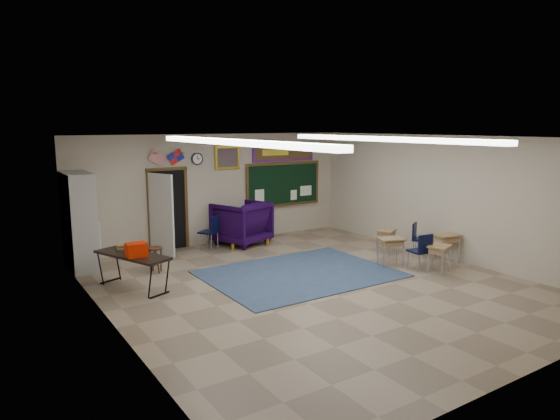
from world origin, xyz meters
TOP-DOWN VIEW (x-y plane):
  - floor at (0.00, 0.00)m, footprint 9.00×9.00m
  - back_wall at (0.00, 4.50)m, footprint 8.00×0.04m
  - front_wall at (0.00, -4.50)m, footprint 8.00×0.04m
  - left_wall at (-4.00, 0.00)m, footprint 0.04×9.00m
  - right_wall at (4.00, 0.00)m, footprint 0.04×9.00m
  - ceiling at (0.00, 0.00)m, footprint 8.00×9.00m
  - area_rug at (0.20, 0.80)m, footprint 4.00×3.00m
  - fluorescent_strips at (0.00, 0.00)m, footprint 3.86×6.00m
  - doorway at (-1.50, 4.35)m, footprint 1.10×0.89m
  - chalkboard at (2.20, 4.46)m, footprint 2.55×0.14m
  - bulletin_board at (2.20, 4.47)m, footprint 2.10×0.05m
  - framed_art_print at (0.35, 4.47)m, footprint 0.75×0.05m
  - wall_clock at (-0.55, 4.47)m, footprint 0.32×0.05m
  - wall_flags at (-1.40, 4.44)m, footprint 1.16×0.06m
  - storage_cabinet at (-3.71, 3.85)m, footprint 0.59×1.25m
  - wingback_armchair at (0.49, 3.98)m, footprint 1.63×1.65m
  - student_chair_reading at (-0.55, 3.86)m, footprint 0.63×0.63m
  - student_chair_desk_a at (2.58, -0.46)m, footprint 0.48×0.48m
  - student_chair_desk_b at (3.54, 0.31)m, footprint 0.59×0.59m
  - student_desk_front_left at (2.29, 0.13)m, footprint 0.68×0.59m
  - student_desk_front_right at (3.02, 1.00)m, footprint 0.65×0.59m
  - student_desk_back_left at (2.82, -0.82)m, footprint 0.62×0.54m
  - student_desk_back_right at (3.65, -0.35)m, footprint 0.64×0.52m
  - folding_table at (-3.16, 1.81)m, footprint 1.17×1.82m
  - wooden_stool at (-2.41, 2.64)m, footprint 0.32×0.32m

SIDE VIEW (x-z plane):
  - floor at x=0.00m, z-range 0.00..0.00m
  - area_rug at x=0.20m, z-range 0.00..0.02m
  - wooden_stool at x=-2.41m, z-range 0.01..0.58m
  - student_desk_back_left at x=2.82m, z-range 0.04..0.67m
  - student_desk_front_right at x=3.02m, z-range 0.04..0.67m
  - student_desk_front_left at x=2.29m, z-range 0.04..0.72m
  - student_desk_back_right at x=3.65m, z-range 0.04..0.73m
  - folding_table at x=-3.16m, z-range -0.10..0.88m
  - student_chair_desk_b at x=3.54m, z-range 0.00..0.85m
  - student_chair_desk_a at x=2.58m, z-range 0.00..0.87m
  - student_chair_reading at x=-0.55m, z-range 0.00..0.91m
  - wingback_armchair at x=0.49m, z-range 0.00..1.18m
  - doorway at x=-1.50m, z-range -0.02..2.14m
  - storage_cabinet at x=-3.71m, z-range 0.00..2.20m
  - chalkboard at x=2.20m, z-range 0.81..2.11m
  - back_wall at x=0.00m, z-range 0.00..3.00m
  - front_wall at x=0.00m, z-range 0.00..3.00m
  - left_wall at x=-4.00m, z-range 0.00..3.00m
  - right_wall at x=4.00m, z-range 0.00..3.00m
  - framed_art_print at x=0.35m, z-range 2.02..2.67m
  - wall_clock at x=-0.55m, z-range 2.19..2.51m
  - bulletin_board at x=2.20m, z-range 2.18..2.73m
  - wall_flags at x=-1.40m, z-range 2.13..2.83m
  - fluorescent_strips at x=0.00m, z-range 2.89..2.99m
  - ceiling at x=0.00m, z-range 2.98..3.02m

